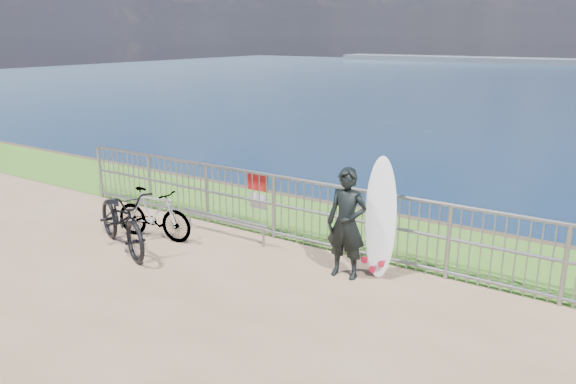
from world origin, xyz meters
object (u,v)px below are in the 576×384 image
Objects in this scene: bicycle_near at (122,219)px; surfboard at (380,222)px; surfer at (347,224)px; bicycle_far at (154,214)px.

surfboard is at bearing -47.29° from bicycle_near.
bicycle_near is at bearing -167.97° from surfer.
bicycle_near is 1.34× the size of bicycle_far.
bicycle_far is (-3.79, -0.79, -0.35)m from surfboard.
surfboard is 4.11m from bicycle_near.
bicycle_near reaches higher than bicycle_far.
bicycle_near is (-3.85, -1.41, -0.28)m from surfboard.
surfer is 1.08× the size of bicycle_far.
surfer is 3.66m from bicycle_near.
surfer is 3.48m from bicycle_far.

